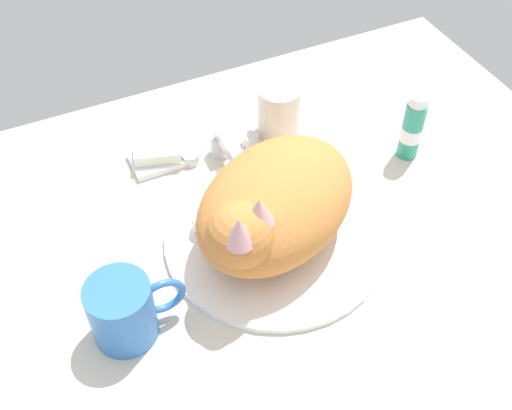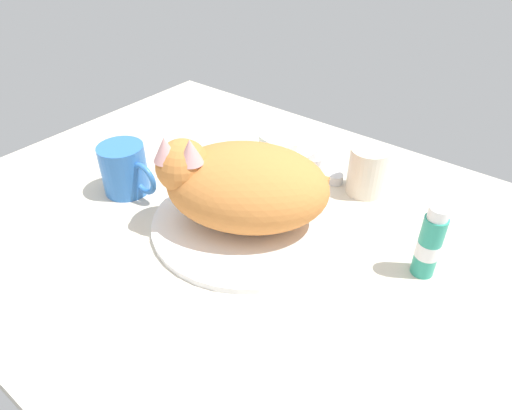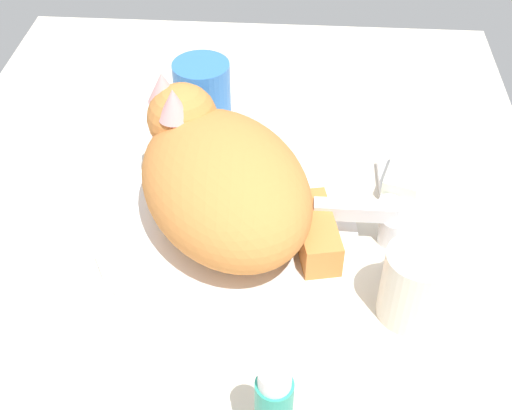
{
  "view_description": "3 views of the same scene",
  "coord_description": "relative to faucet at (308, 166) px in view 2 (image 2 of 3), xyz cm",
  "views": [
    {
      "loc": [
        -27.35,
        -52.25,
        71.38
      ],
      "look_at": [
        -1.96,
        2.33,
        5.83
      ],
      "focal_mm": 44.36,
      "sensor_mm": 36.0,
      "label": 1
    },
    {
      "loc": [
        38.32,
        -46.56,
        48.18
      ],
      "look_at": [
        2.4,
        -0.78,
        5.52
      ],
      "focal_mm": 31.76,
      "sensor_mm": 36.0,
      "label": 2
    },
    {
      "loc": [
        58.83,
        7.73,
        58.67
      ],
      "look_at": [
        0.6,
        3.67,
        5.4
      ],
      "focal_mm": 47.07,
      "sensor_mm": 36.0,
      "label": 3
    }
  ],
  "objects": [
    {
      "name": "soap_bar",
      "position": [
        -10.05,
        3.89,
        -0.42
      ],
      "size": [
        8.45,
        6.5,
        2.01
      ],
      "primitive_type": "cube",
      "rotation": [
        0.0,
        0.0,
        -0.3
      ],
      "color": "silver",
      "rests_on": "soap_dish"
    },
    {
      "name": "faucet",
      "position": [
        0.0,
        0.0,
        0.0
      ],
      "size": [
        13.43,
        11.64,
        5.77
      ],
      "color": "silver",
      "rests_on": "ground_plane"
    },
    {
      "name": "toothpaste_bottle",
      "position": [
        27.72,
        -11.55,
        2.91
      ],
      "size": [
        3.43,
        3.43,
        11.95
      ],
      "color": "teal",
      "rests_on": "ground_plane"
    },
    {
      "name": "ground_plane",
      "position": [
        0.0,
        -18.66,
        -4.12
      ],
      "size": [
        110.0,
        82.5,
        3.0
      ],
      "primitive_type": "cube",
      "color": "beige"
    },
    {
      "name": "coffee_mug",
      "position": [
        -23.91,
        -24.61,
        2.03
      ],
      "size": [
        12.62,
        8.31,
        9.31
      ],
      "color": "#3372C6",
      "rests_on": "ground_plane"
    },
    {
      "name": "soap_dish",
      "position": [
        -10.05,
        3.89,
        -2.02
      ],
      "size": [
        9.0,
        6.4,
        1.2
      ],
      "primitive_type": "cube",
      "color": "white",
      "rests_on": "ground_plane"
    },
    {
      "name": "rinse_cup",
      "position": [
        11.0,
        2.56,
        1.84
      ],
      "size": [
        7.04,
        7.04,
        8.93
      ],
      "color": "silver",
      "rests_on": "ground_plane"
    },
    {
      "name": "cat",
      "position": [
        -0.93,
        -19.03,
        5.33
      ],
      "size": [
        32.04,
        28.85,
        15.93
      ],
      "color": "#D17F3D",
      "rests_on": "sink_basin"
    },
    {
      "name": "sink_basin",
      "position": [
        0.0,
        -18.66,
        -2.1
      ],
      "size": [
        32.27,
        32.27,
        1.03
      ],
      "primitive_type": "cylinder",
      "color": "white",
      "rests_on": "ground_plane"
    }
  ]
}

